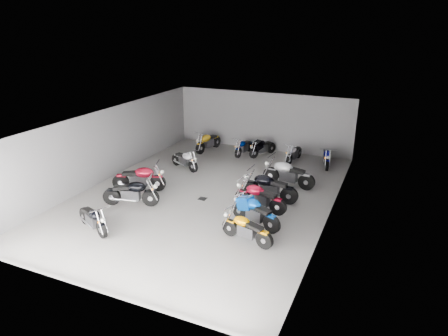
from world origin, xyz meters
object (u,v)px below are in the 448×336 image
Objects in this scene: motorcycle_left_a at (93,219)px; motorcycle_right_d at (260,197)px; motorcycle_back_d at (262,147)px; motorcycle_back_e at (294,153)px; motorcycle_right_e at (269,187)px; motorcycle_back_b at (208,142)px; motorcycle_right_f at (288,174)px; motorcycle_right_c at (255,212)px; motorcycle_left_f at (185,160)px; drain_grate at (202,199)px; motorcycle_right_b at (246,229)px; motorcycle_left_d at (140,178)px; motorcycle_left_c at (132,193)px; motorcycle_back_f at (327,157)px; motorcycle_back_c at (244,147)px.

motorcycle_right_d is at bearing 153.59° from motorcycle_left_a.
motorcycle_back_d is 1.82m from motorcycle_back_e.
motorcycle_right_e reaches higher than motorcycle_back_b.
motorcycle_right_e is at bearing 175.97° from motorcycle_right_f.
motorcycle_right_c is 0.94× the size of motorcycle_back_b.
motorcycle_left_f is 5.19m from motorcycle_right_f.
motorcycle_left_f is at bearing 130.01° from drain_grate.
motorcycle_right_b reaches higher than motorcycle_back_d.
motorcycle_back_e is at bearing 17.63° from motorcycle_right_b.
motorcycle_back_b is (0.23, 6.20, -0.03)m from motorcycle_left_d.
drain_grate is 2.91m from motorcycle_left_d.
motorcycle_left_c is 7.58m from motorcycle_back_b.
motorcycle_back_d is at bearing 141.98° from motorcycle_left_c.
motorcycle_left_c is (0.01, 2.22, 0.07)m from motorcycle_left_a.
motorcycle_back_f is at bearing 140.53° from motorcycle_left_f.
motorcycle_back_b is at bearing 65.31° from motorcycle_right_f.
drain_grate is at bearing 174.05° from motorcycle_left_a.
motorcycle_right_f is (0.36, 2.75, 0.05)m from motorcycle_right_d.
motorcycle_back_e is 1.66m from motorcycle_back_f.
motorcycle_right_e reaches higher than motorcycle_left_f.
motorcycle_right_c is 0.88× the size of motorcycle_right_e.
motorcycle_back_b is at bearing 163.43° from motorcycle_left_c.
motorcycle_left_c reaches higher than drain_grate.
drain_grate is 0.17× the size of motorcycle_back_c.
motorcycle_left_d is at bearing -146.51° from motorcycle_left_a.
motorcycle_left_d is 3.15m from motorcycle_left_f.
motorcycle_back_d is at bearing 85.96° from drain_grate.
motorcycle_back_d is 3.48m from motorcycle_back_f.
motorcycle_left_f is 5.23m from motorcycle_right_e.
drain_grate is at bearing 98.92° from motorcycle_right_d.
motorcycle_left_f is 0.98× the size of motorcycle_back_c.
motorcycle_right_d reaches higher than motorcycle_back_c.
motorcycle_back_c is at bearing 148.08° from motorcycle_left_c.
motorcycle_left_c is at bearing 25.28° from motorcycle_left_f.
motorcycle_back_b is at bearing 46.77° from motorcycle_right_b.
motorcycle_back_b is at bearing -151.86° from motorcycle_left_f.
motorcycle_back_f is at bearing -174.20° from motorcycle_back_e.
motorcycle_back_d is (3.06, 0.38, -0.06)m from motorcycle_back_b.
motorcycle_right_f is at bearing 166.76° from motorcycle_left_a.
motorcycle_back_e is at bearing 130.36° from motorcycle_left_c.
motorcycle_right_d reaches higher than motorcycle_back_d.
motorcycle_left_c reaches higher than motorcycle_left_a.
motorcycle_right_e is 1.25× the size of motorcycle_back_c.
motorcycle_left_f is 6.51m from motorcycle_right_c.
motorcycle_right_c is at bearing -24.83° from drain_grate.
motorcycle_right_c is at bearing 67.31° from motorcycle_back_f.
motorcycle_left_a is 8.33m from motorcycle_right_f.
motorcycle_left_d reaches higher than motorcycle_right_d.
motorcycle_right_c reaches higher than motorcycle_back_c.
motorcycle_right_b is at bearing 49.36° from motorcycle_left_d.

